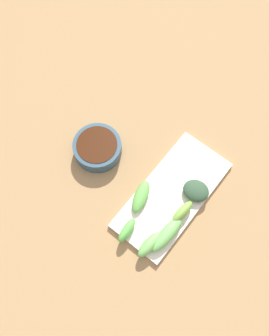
# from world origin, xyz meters

# --- Properties ---
(tabletop) EXTENTS (2.10, 2.10, 0.02)m
(tabletop) POSITION_xyz_m (0.00, 0.00, 0.01)
(tabletop) COLOR #9C784D
(tabletop) RESTS_ON ground
(sauce_bowl) EXTENTS (0.11, 0.11, 0.04)m
(sauce_bowl) POSITION_xyz_m (-0.13, -0.02, 0.04)
(sauce_bowl) COLOR #2F4B5B
(sauce_bowl) RESTS_ON tabletop
(serving_plate) EXTENTS (0.14, 0.29, 0.01)m
(serving_plate) POSITION_xyz_m (0.07, 0.00, 0.03)
(serving_plate) COLOR silver
(serving_plate) RESTS_ON tabletop
(broccoli_stalk_0) EXTENTS (0.03, 0.10, 0.03)m
(broccoli_stalk_0) POSITION_xyz_m (0.12, -0.08, 0.05)
(broccoli_stalk_0) COLOR #6EBA5B
(broccoli_stalk_0) RESTS_ON serving_plate
(broccoli_stalk_1) EXTENTS (0.05, 0.08, 0.02)m
(broccoli_stalk_1) POSITION_xyz_m (0.02, -0.05, 0.04)
(broccoli_stalk_1) COLOR #60A847
(broccoli_stalk_1) RESTS_ON serving_plate
(broccoli_stalk_2) EXTENTS (0.03, 0.07, 0.03)m
(broccoli_stalk_2) POSITION_xyz_m (0.10, -0.13, 0.05)
(broccoli_stalk_2) COLOR #72BA5A
(broccoli_stalk_2) RESTS_ON serving_plate
(broccoli_stalk_3) EXTENTS (0.03, 0.07, 0.03)m
(broccoli_stalk_3) POSITION_xyz_m (0.12, -0.02, 0.05)
(broccoli_stalk_3) COLOR #79AF44
(broccoli_stalk_3) RESTS_ON serving_plate
(broccoli_leafy_4) EXTENTS (0.07, 0.06, 0.02)m
(broccoli_leafy_4) POSITION_xyz_m (0.11, 0.04, 0.04)
(broccoli_leafy_4) COLOR #304C34
(broccoli_leafy_4) RESTS_ON serving_plate
(broccoli_stalk_5) EXTENTS (0.03, 0.06, 0.03)m
(broccoli_stalk_5) POSITION_xyz_m (0.05, -0.13, 0.05)
(broccoli_stalk_5) COLOR #5FBA4B
(broccoli_stalk_5) RESTS_ON serving_plate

